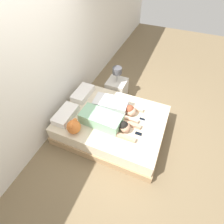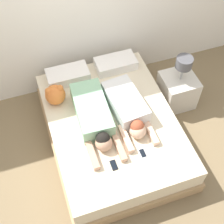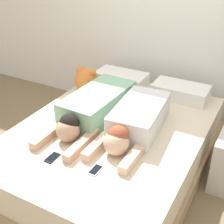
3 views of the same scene
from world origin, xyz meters
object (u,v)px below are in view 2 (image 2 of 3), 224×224
bed (112,130)px  pillow_head_right (116,64)px  pillow_head_left (68,75)px  plush_toy (55,94)px  nightstand (178,89)px  person_left (94,116)px  person_right (128,109)px  cell_phone_left (114,165)px  cell_phone_right (143,153)px

bed → pillow_head_right: bearing=67.9°
pillow_head_left → plush_toy: 0.42m
nightstand → pillow_head_right: bearing=145.3°
bed → person_left: 0.41m
pillow_head_left → person_left: size_ratio=0.50×
pillow_head_left → nightstand: bearing=-19.9°
person_right → nightstand: (0.87, 0.31, -0.29)m
person_left → person_right: bearing=-3.1°
pillow_head_left → plush_toy: (-0.24, -0.34, 0.07)m
person_left → nightstand: bearing=12.5°
person_left → plush_toy: plush_toy is taller
person_left → plush_toy: size_ratio=4.22×
person_right → cell_phone_left: (-0.39, -0.61, -0.10)m
bed → plush_toy: size_ratio=7.84×
cell_phone_left → nightstand: size_ratio=0.15×
person_left → cell_phone_right: bearing=-57.1°
pillow_head_left → plush_toy: plush_toy is taller
cell_phone_left → plush_toy: bearing=109.8°
bed → pillow_head_right: size_ratio=3.75×
person_left → plush_toy: 0.59m
bed → pillow_head_left: bearing=112.1°
pillow_head_right → nightstand: size_ratio=0.66×
person_left → cell_phone_right: (0.39, -0.60, -0.11)m
plush_toy → nightstand: 1.70m
pillow_head_right → bed: bearing=-112.1°
person_left → person_right: person_left is taller
person_right → nightstand: size_ratio=1.16×
pillow_head_left → bed: bearing=-67.9°
pillow_head_right → cell_phone_left: bearing=-110.0°
pillow_head_right → cell_phone_left: 1.53m
nightstand → bed: bearing=-163.2°
cell_phone_right → plush_toy: plush_toy is taller
cell_phone_left → nightstand: bearing=36.2°
pillow_head_left → cell_phone_right: pillow_head_left is taller
pillow_head_right → plush_toy: bearing=-159.7°
cell_phone_left → cell_phone_right: same height
bed → nightstand: bearing=16.8°
cell_phone_left → plush_toy: plush_toy is taller
bed → cell_phone_left: size_ratio=16.76×
person_right → cell_phone_right: size_ratio=7.88×
pillow_head_left → cell_phone_right: (0.52, -1.40, -0.06)m
pillow_head_right → person_left: 0.98m
pillow_head_right → person_left: bearing=-124.7°
person_right → plush_toy: size_ratio=3.68×
person_right → person_left: bearing=176.9°
pillow_head_right → cell_phone_right: size_ratio=4.47×
cell_phone_right → plush_toy: bearing=125.3°
person_right → cell_phone_left: 0.74m
cell_phone_left → pillow_head_left: bearing=96.2°
plush_toy → pillow_head_left: bearing=54.9°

